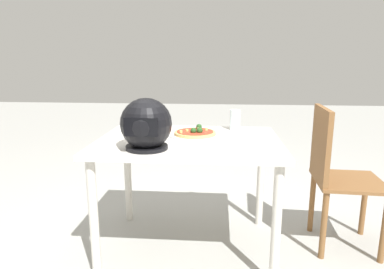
# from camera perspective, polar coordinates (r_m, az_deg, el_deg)

# --- Properties ---
(ground_plane) EXTENTS (14.00, 14.00, 0.00)m
(ground_plane) POSITION_cam_1_polar(r_m,az_deg,el_deg) (2.32, -0.49, -18.24)
(ground_plane) COLOR #9E9E99
(dining_table) EXTENTS (1.09, 0.81, 0.71)m
(dining_table) POSITION_cam_1_polar(r_m,az_deg,el_deg) (2.07, -0.52, -3.15)
(dining_table) COLOR beige
(dining_table) RESTS_ON ground
(pizza_plate) EXTENTS (0.31, 0.31, 0.01)m
(pizza_plate) POSITION_cam_1_polar(r_m,az_deg,el_deg) (2.11, 0.51, -0.16)
(pizza_plate) COLOR white
(pizza_plate) RESTS_ON dining_table
(pizza) EXTENTS (0.26, 0.26, 0.05)m
(pizza) POSITION_cam_1_polar(r_m,az_deg,el_deg) (2.11, 0.55, 0.34)
(pizza) COLOR tan
(pizza) RESTS_ON pizza_plate
(motorcycle_helmet) EXTENTS (0.27, 0.27, 0.27)m
(motorcycle_helmet) POSITION_cam_1_polar(r_m,az_deg,el_deg) (1.81, -7.69, 1.60)
(motorcycle_helmet) COLOR black
(motorcycle_helmet) RESTS_ON dining_table
(drinking_glass) EXTENTS (0.07, 0.07, 0.14)m
(drinking_glass) POSITION_cam_1_polar(r_m,az_deg,el_deg) (2.31, 7.22, 2.44)
(drinking_glass) COLOR silver
(drinking_glass) RESTS_ON dining_table
(chair_side) EXTENTS (0.42, 0.42, 0.90)m
(chair_side) POSITION_cam_1_polar(r_m,az_deg,el_deg) (2.31, 22.78, -5.57)
(chair_side) COLOR brown
(chair_side) RESTS_ON ground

